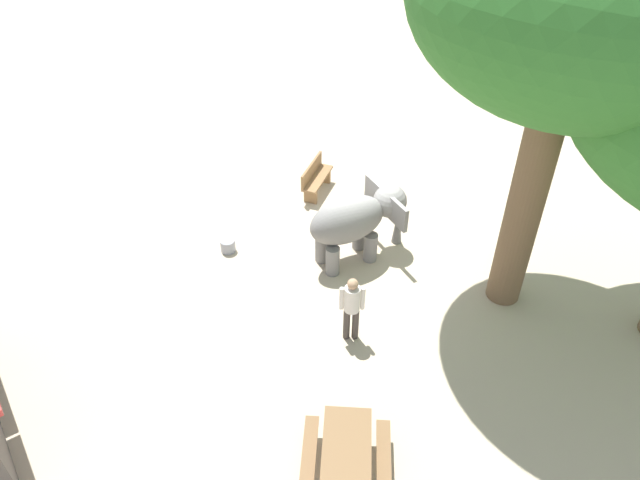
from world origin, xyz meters
TOP-DOWN VIEW (x-y plane):
  - ground_plane at (0.00, 0.00)m, footprint 60.00×60.00m
  - elephant at (-0.32, 0.44)m, footprint 1.70×2.54m
  - person_handler at (-2.34, 2.08)m, footprint 0.32×0.44m
  - wooden_bench at (2.49, -0.29)m, footprint 1.13×1.37m
  - picnic_table_near at (-4.74, 3.95)m, footprint 2.09×2.09m
  - feed_bucket at (1.59, 2.87)m, footprint 0.36×0.36m

SIDE VIEW (x-z plane):
  - ground_plane at x=0.00m, z-range 0.00..0.00m
  - feed_bucket at x=1.59m, z-range 0.00..0.32m
  - wooden_bench at x=2.49m, z-range 0.03..0.91m
  - picnic_table_near at x=-4.74m, z-range 0.20..0.98m
  - person_handler at x=-2.34m, z-range 0.14..1.76m
  - elephant at x=-0.32m, z-range 0.24..1.99m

